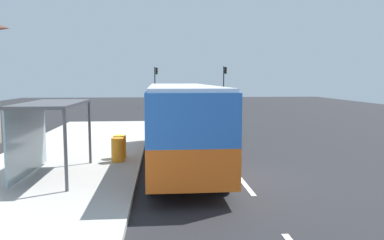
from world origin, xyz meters
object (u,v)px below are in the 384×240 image
(recycling_bin_orange, at_px, (118,150))
(traffic_light_near_side, at_px, (224,80))
(bus, at_px, (180,120))
(bus_shelter, at_px, (43,120))
(white_van, at_px, (216,104))
(recycling_bin_yellow, at_px, (120,147))
(sedan_near, at_px, (200,101))
(traffic_light_far_side, at_px, (156,80))

(recycling_bin_orange, bearing_deg, traffic_light_near_side, 73.39)
(bus, relative_size, recycling_bin_orange, 11.61)
(bus_shelter, bearing_deg, traffic_light_near_side, 71.00)
(bus, height_order, white_van, bus)
(recycling_bin_yellow, distance_m, traffic_light_near_side, 33.37)
(white_van, distance_m, bus_shelter, 20.98)
(bus, height_order, recycling_bin_yellow, bus)
(sedan_near, height_order, recycling_bin_orange, sedan_near)
(bus, bearing_deg, recycling_bin_yellow, 164.11)
(white_van, bearing_deg, traffic_light_near_side, 77.98)
(recycling_bin_yellow, distance_m, traffic_light_far_side, 32.74)
(white_van, xyz_separation_m, sedan_near, (0.10, 14.14, -0.55))
(white_van, xyz_separation_m, traffic_light_near_side, (3.30, 15.49, 1.99))
(traffic_light_near_side, xyz_separation_m, traffic_light_far_side, (-8.60, 0.80, -0.04))
(white_van, xyz_separation_m, recycling_bin_orange, (-6.40, -17.03, -0.69))
(bus, relative_size, white_van, 2.12)
(white_van, bearing_deg, traffic_light_far_side, 108.02)
(bus, bearing_deg, bus_shelter, -156.16)
(traffic_light_near_side, xyz_separation_m, bus_shelter, (-11.91, -34.60, -1.24))
(bus, xyz_separation_m, bus_shelter, (-4.70, -2.08, 0.25))
(white_van, distance_m, traffic_light_far_side, 17.24)
(bus, height_order, traffic_light_near_side, traffic_light_near_side)
(recycling_bin_orange, xyz_separation_m, bus_shelter, (-2.21, -2.08, 1.44))
(white_van, relative_size, recycling_bin_orange, 5.49)
(recycling_bin_orange, bearing_deg, recycling_bin_yellow, 90.00)
(sedan_near, xyz_separation_m, bus_shelter, (-8.71, -33.25, 1.31))
(bus, relative_size, traffic_light_far_side, 2.23)
(white_van, xyz_separation_m, traffic_light_far_side, (-5.30, 16.29, 1.95))
(sedan_near, bearing_deg, traffic_light_far_side, 158.32)
(traffic_light_near_side, bearing_deg, traffic_light_far_side, 174.68)
(bus, xyz_separation_m, recycling_bin_orange, (-2.49, 0.01, -1.19))
(bus, xyz_separation_m, white_van, (3.91, 17.04, -0.50))
(traffic_light_near_side, bearing_deg, sedan_near, -157.16)
(recycling_bin_orange, distance_m, traffic_light_near_side, 34.04)
(white_van, relative_size, traffic_light_far_side, 1.05)
(recycling_bin_orange, bearing_deg, sedan_near, 78.22)
(recycling_bin_yellow, bearing_deg, sedan_near, 77.96)
(recycling_bin_orange, bearing_deg, white_van, 69.40)
(recycling_bin_orange, relative_size, traffic_light_far_side, 0.19)
(recycling_bin_orange, height_order, traffic_light_far_side, traffic_light_far_side)
(bus, bearing_deg, recycling_bin_orange, 179.81)
(white_van, bearing_deg, sedan_near, 89.59)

